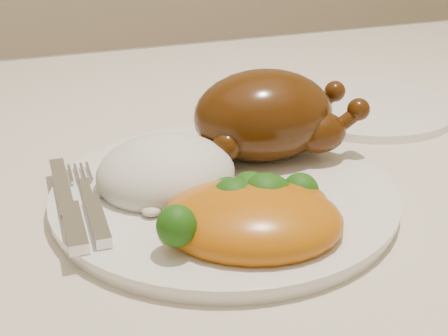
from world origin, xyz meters
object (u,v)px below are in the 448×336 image
object	(u,v)px
side_plate	(364,106)
roast_chicken	(268,115)
dining_table	(260,254)
dinner_plate	(224,194)

from	to	relation	value
side_plate	roast_chicken	world-z (taller)	roast_chicken
dining_table	dinner_plate	size ratio (longest dim) A/B	5.20
dinner_plate	side_plate	distance (m)	0.30
dining_table	roast_chicken	distance (m)	0.16
side_plate	dinner_plate	bearing A→B (deg)	-146.60
dinner_plate	roast_chicken	world-z (taller)	roast_chicken
side_plate	roast_chicken	bearing A→B (deg)	-149.08
side_plate	roast_chicken	xyz separation A→B (m)	(-0.18, -0.11, 0.05)
dining_table	side_plate	size ratio (longest dim) A/B	7.22
side_plate	roast_chicken	distance (m)	0.22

